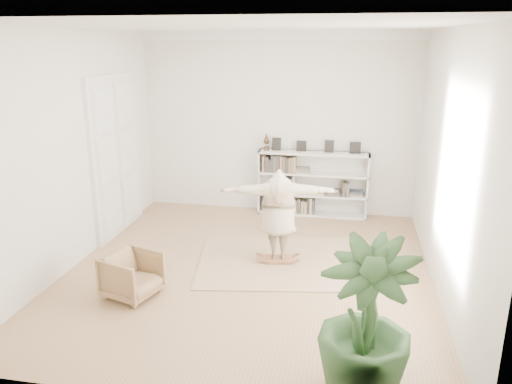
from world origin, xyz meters
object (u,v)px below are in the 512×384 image
(bookshelf, at_px, (312,184))
(rocker_board, at_px, (278,259))
(houseplant, at_px, (366,321))
(person, at_px, (278,212))
(armchair, at_px, (132,275))

(bookshelf, relative_size, rocker_board, 4.25)
(houseplant, bearing_deg, bookshelf, 99.67)
(person, bearing_deg, bookshelf, -106.82)
(bookshelf, bearing_deg, rocker_board, -98.13)
(rocker_board, height_order, person, person)
(bookshelf, height_order, rocker_board, bookshelf)
(bookshelf, xyz_separation_m, rocker_board, (-0.35, -2.43, -0.57))
(rocker_board, bearing_deg, person, -53.69)
(armchair, distance_m, person, 2.39)
(bookshelf, relative_size, person, 1.22)
(rocker_board, bearing_deg, bookshelf, 73.18)
(bookshelf, distance_m, armchair, 4.46)
(armchair, distance_m, rocker_board, 2.34)
(rocker_board, bearing_deg, armchair, -150.32)
(bookshelf, height_order, houseplant, houseplant)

